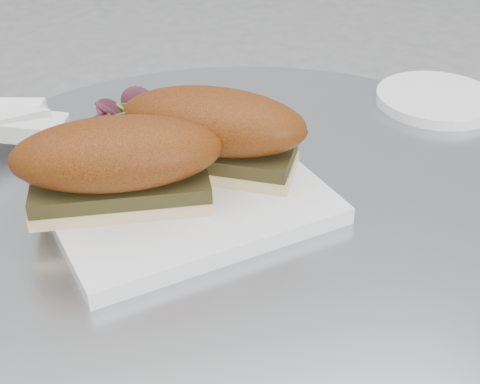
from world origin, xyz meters
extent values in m
cylinder|color=#A4A7AB|center=(0.00, 0.00, 0.72)|extent=(0.70, 0.70, 0.02)
cube|color=white|center=(-0.06, 0.06, 0.74)|extent=(0.28, 0.28, 0.02)
cube|color=tan|center=(-0.11, 0.03, 0.75)|extent=(0.16, 0.08, 0.01)
cube|color=black|center=(-0.11, 0.03, 0.77)|extent=(0.16, 0.08, 0.01)
ellipsoid|color=#5E2D09|center=(-0.11, 0.03, 0.80)|extent=(0.19, 0.10, 0.06)
cube|color=tan|center=(-0.02, 0.07, 0.75)|extent=(0.16, 0.13, 0.01)
cube|color=black|center=(-0.02, 0.07, 0.77)|extent=(0.16, 0.13, 0.01)
ellipsoid|color=#5E2D09|center=(-0.02, 0.07, 0.80)|extent=(0.19, 0.16, 0.06)
cylinder|color=white|center=(0.28, 0.17, 0.74)|extent=(0.14, 0.14, 0.01)
camera|label=1|loc=(-0.14, -0.47, 1.08)|focal=50.00mm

